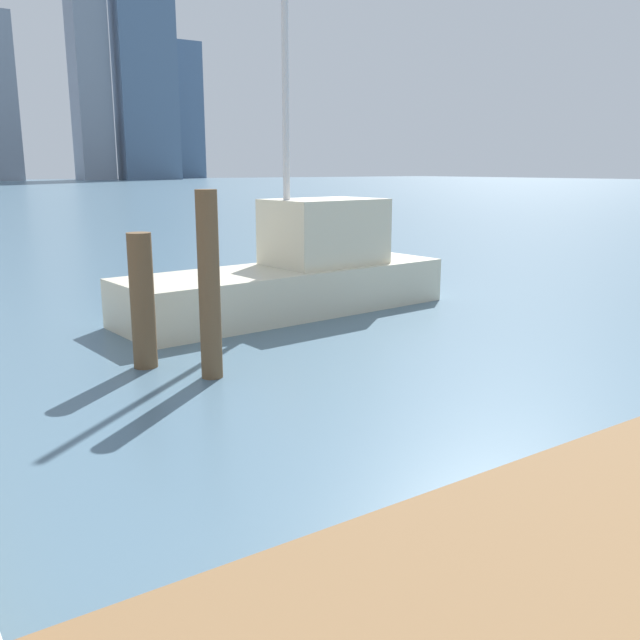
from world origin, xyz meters
TOP-DOWN VIEW (x-y plane):
  - ground_plane at (0.00, 20.00)m, footprint 300.00×300.00m
  - dock_piling_0 at (0.22, 11.51)m, footprint 0.27×0.27m
  - dock_piling_2 at (-0.31, 12.41)m, footprint 0.31×0.31m
  - moored_boat_1 at (3.30, 14.31)m, footprint 6.28×2.28m
  - skyline_tower_4 at (42.31, 156.89)m, footprint 7.25×6.84m
  - skyline_tower_5 at (53.99, 155.38)m, footprint 13.07×9.25m
  - skyline_tower_6 at (67.77, 174.75)m, footprint 12.40×13.53m

SIDE VIEW (x-z plane):
  - ground_plane at x=0.00m, z-range 0.00..0.00m
  - moored_boat_1 at x=3.30m, z-range -2.64..4.06m
  - dock_piling_2 at x=-0.31m, z-range 0.00..1.77m
  - dock_piling_0 at x=0.22m, z-range 0.00..2.32m
  - skyline_tower_6 at x=67.77m, z-range 0.00..33.05m
  - skyline_tower_4 at x=42.31m, z-range 0.00..45.96m
  - skyline_tower_5 at x=53.99m, z-range 0.00..65.99m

